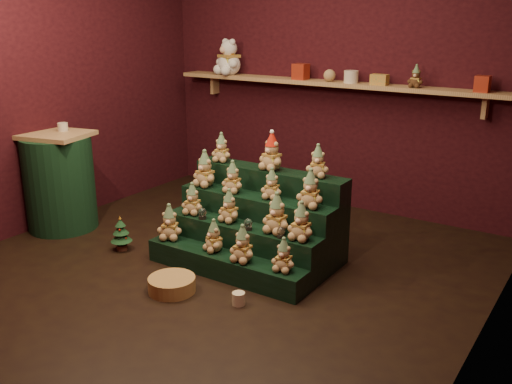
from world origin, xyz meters
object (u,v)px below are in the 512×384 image
Objects in this scene: mini_christmas_tree at (121,233)px; white_bear at (229,52)px; brown_bear at (416,77)px; snow_globe_c at (281,232)px; mug_right at (239,299)px; mug_left at (177,282)px; side_table at (60,182)px; riser_tier_front at (225,265)px; snow_globe_a at (202,213)px; wicker_basket at (172,284)px; snow_globe_b at (248,224)px.

mini_christmas_tree is 0.64× the size of white_bear.
mini_christmas_tree is 3.00m from brown_bear.
snow_globe_c is 0.18× the size of white_bear.
mug_right is 0.19× the size of white_bear.
snow_globe_c is at bearing 41.56° from mug_left.
white_bear is at bearing 126.97° from mug_right.
side_table is 10.05× the size of mug_right.
snow_globe_c reaches higher than riser_tier_front.
white_bear is at bearing 119.48° from snow_globe_a.
white_bear is (-1.01, 1.78, 1.16)m from snow_globe_a.
brown_bear is (0.76, 1.94, 1.33)m from riser_tier_front.
riser_tier_front is at bearing -112.74° from brown_bear.
wicker_basket is 2.89m from brown_bear.
snow_globe_a is 0.29× the size of mini_christmas_tree.
snow_globe_a is 0.45m from snow_globe_b.
snow_globe_b reaches higher than mug_left.
side_table is at bearing -174.61° from snow_globe_a.
side_table is 1.90× the size of white_bear.
white_bear is at bearing 178.72° from brown_bear.
white_bear is (-1.46, 1.78, 1.16)m from snow_globe_b.
snow_globe_c is at bearing -0.00° from snow_globe_b.
mug_right is at bearing -101.45° from brown_bear.
mug_right is (0.69, -0.48, -0.36)m from snow_globe_a.
snow_globe_b is at bearing 180.00° from snow_globe_c.
wicker_basket is at bearing -21.45° from mini_christmas_tree.
snow_globe_a and snow_globe_b have the same top height.
snow_globe_a is 1.08× the size of snow_globe_c.
snow_globe_a reaches higher than mug_left.
white_bear reaches higher than snow_globe_a.
white_bear is 2.11m from brown_bear.
mug_right is at bearing -9.71° from mini_christmas_tree.
snow_globe_a is 0.80m from mini_christmas_tree.
snow_globe_a is at bearing 105.79° from wicker_basket.
mug_left is (-0.18, -0.36, -0.04)m from riser_tier_front.
brown_bear is at bearing 69.99° from snow_globe_b.
mug_left is 0.54m from mug_right.
snow_globe_c is 0.93× the size of mug_right.
side_table reaches higher than mug_right.
snow_globe_b is 0.26× the size of wicker_basket.
snow_globe_b is 0.30m from snow_globe_c.
side_table reaches higher than snow_globe_a.
mug_right is at bearing -41.78° from riser_tier_front.
snow_globe_c is (0.30, -0.00, -0.00)m from snow_globe_b.
mini_christmas_tree is at bearing 161.88° from mug_left.
riser_tier_front is 0.49m from snow_globe_a.
snow_globe_a is 1.01× the size of snow_globe_b.
snow_globe_c is 2.76m from white_bear.
white_bear is at bearing 98.16° from mini_christmas_tree.
brown_bear reaches higher than mug_right.
snow_globe_c is (0.75, 0.00, -0.00)m from snow_globe_a.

